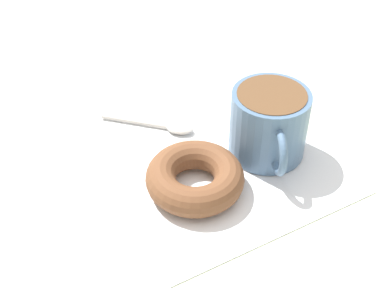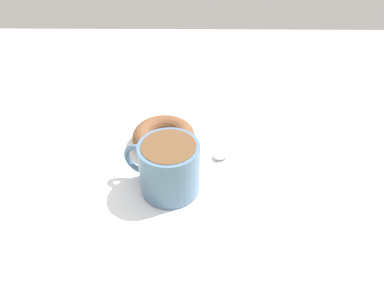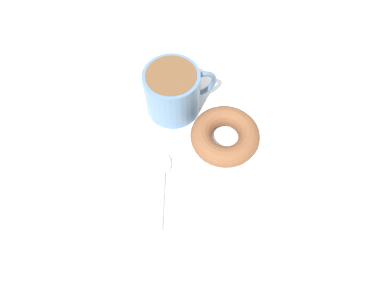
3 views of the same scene
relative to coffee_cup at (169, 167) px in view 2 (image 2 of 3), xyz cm
name	(u,v)px [view 2 (image 2 of 3)]	position (x,y,z in cm)	size (l,w,h in cm)	color
ground_plane	(184,165)	(2.19, 6.99, -5.82)	(120.00, 120.00, 2.00)	beige
napkin	(192,153)	(3.56, 8.77, -4.67)	(31.75, 31.75, 0.30)	white
coffee_cup	(169,167)	(0.00, 0.00, 0.00)	(12.45, 9.52, 8.74)	slate
donut	(164,137)	(-1.64, 11.14, -2.76)	(11.52, 11.52, 3.52)	brown
spoon	(228,150)	(9.99, 9.12, -4.12)	(9.78, 10.50, 0.90)	#B7B2A8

